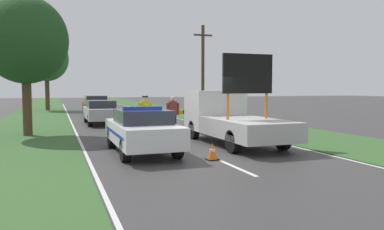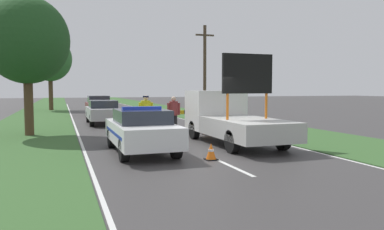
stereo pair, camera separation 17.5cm
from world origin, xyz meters
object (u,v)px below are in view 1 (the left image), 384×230
road_barrier (161,114)px  roadside_tree_near_left (25,40)px  roadside_tree_near_right (46,59)px  traffic_cone_near_truck (130,134)px  work_truck (229,117)px  police_car (142,130)px  queued_car_sedan_silver (101,112)px  utility_pole (203,72)px  traffic_cone_centre_front (207,128)px  traffic_cone_lane_edge (188,123)px  police_officer (145,112)px  queued_car_wagon_maroon (96,105)px  traffic_cone_near_police (130,125)px  pedestrian_civilian (173,112)px  traffic_cone_behind_barrier (212,152)px

road_barrier → roadside_tree_near_left: 6.77m
road_barrier → roadside_tree_near_right: size_ratio=0.46×
traffic_cone_near_truck → work_truck: bearing=-22.3°
police_car → queued_car_sedan_silver: 10.63m
work_truck → roadside_tree_near_left: bearing=-31.0°
utility_pole → queued_car_sedan_silver: bearing=173.8°
traffic_cone_near_truck → roadside_tree_near_left: roadside_tree_near_left is taller
traffic_cone_centre_front → traffic_cone_lane_edge: (-0.10, 2.33, 0.04)m
police_officer → traffic_cone_near_truck: bearing=52.5°
roadside_tree_near_right → police_officer: bearing=-78.6°
work_truck → road_barrier: bearing=-64.5°
work_truck → queued_car_wagon_maroon: size_ratio=1.27×
traffic_cone_near_police → traffic_cone_near_truck: bearing=-101.1°
queued_car_sedan_silver → pedestrian_civilian: bearing=113.2°
police_car → queued_car_wagon_maroon: (0.25, 17.73, 0.07)m
traffic_cone_near_police → police_car: bearing=-97.0°
traffic_cone_near_police → queued_car_sedan_silver: 4.77m
police_car → police_officer: size_ratio=2.50×
queued_car_wagon_maroon → utility_pole: bearing=126.9°
traffic_cone_behind_barrier → police_car: bearing=131.2°
queued_car_wagon_maroon → traffic_cone_near_police: bearing=92.4°
police_car → traffic_cone_near_truck: police_car is taller
pedestrian_civilian → utility_pole: size_ratio=0.29×
pedestrian_civilian → traffic_cone_behind_barrier: pedestrian_civilian is taller
traffic_cone_lane_edge → roadside_tree_near_right: size_ratio=0.10×
traffic_cone_centre_front → traffic_cone_behind_barrier: 6.06m
utility_pole → pedestrian_civilian: bearing=-123.9°
roadside_tree_near_left → roadside_tree_near_right: size_ratio=0.86×
police_car → traffic_cone_near_police: police_car is taller
pedestrian_civilian → work_truck: bearing=-86.1°
pedestrian_civilian → traffic_cone_behind_barrier: (-0.77, -6.48, -0.77)m
pedestrian_civilian → roadside_tree_near_right: roadside_tree_near_right is taller
traffic_cone_near_truck → queued_car_wagon_maroon: queued_car_wagon_maroon is taller
police_car → utility_pole: (6.09, 9.95, 2.38)m
police_car → traffic_cone_centre_front: bearing=48.3°
traffic_cone_behind_barrier → utility_pole: (4.40, 11.88, 2.88)m
roadside_tree_near_left → utility_pole: 10.72m
police_officer → pedestrian_civilian: police_officer is taller
roadside_tree_near_right → utility_pole: roadside_tree_near_right is taller
traffic_cone_behind_barrier → queued_car_sedan_silver: size_ratio=0.11×
pedestrian_civilian → traffic_cone_near_police: bearing=124.3°
roadside_tree_near_right → work_truck: bearing=-74.4°
work_truck → traffic_cone_lane_edge: 4.93m
traffic_cone_near_police → work_truck: bearing=-58.1°
work_truck → pedestrian_civilian: work_truck is taller
queued_car_wagon_maroon → roadside_tree_near_left: roadside_tree_near_left is taller
traffic_cone_near_police → queued_car_wagon_maroon: 11.79m
traffic_cone_lane_edge → queued_car_wagon_maroon: 12.18m
roadside_tree_near_right → road_barrier: bearing=-75.9°
road_barrier → traffic_cone_near_truck: 3.10m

